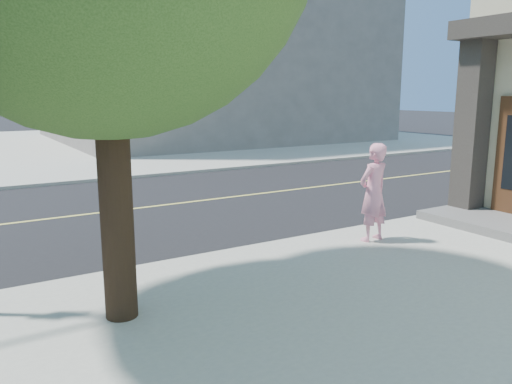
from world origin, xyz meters
TOP-DOWN VIEW (x-y plane):
  - sidewalk_ne at (13.50, 21.50)m, footprint 29.00×25.00m
  - filler_ne at (14.00, 22.00)m, footprint 18.00×16.00m
  - man_on_phone at (6.32, -0.94)m, footprint 0.73×0.52m

SIDE VIEW (x-z plane):
  - sidewalk_ne at x=13.50m, z-range 0.00..0.12m
  - man_on_phone at x=6.32m, z-range 0.12..1.98m
  - filler_ne at x=14.00m, z-range 0.12..14.12m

